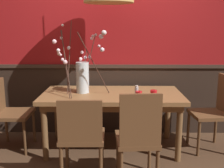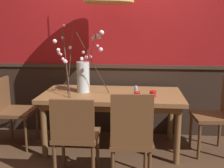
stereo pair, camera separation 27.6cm
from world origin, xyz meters
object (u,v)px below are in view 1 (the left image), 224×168
candle_holder_nearer_center (139,95)px  chair_head_east_end (215,109)px  vase_with_blossoms (82,75)px  chair_far_side_left (97,93)px  chair_near_side_left (82,135)px  condiment_bottle (137,91)px  chair_near_side_right (138,135)px  candle_holder_nearer_edge (154,93)px  chair_head_west_end (8,110)px  dining_table (112,100)px  chair_far_side_right (131,93)px

candle_holder_nearer_center → chair_head_east_end: bearing=12.9°
chair_head_east_end → vase_with_blossoms: size_ratio=1.08×
candle_holder_nearer_center → chair_far_side_left: bearing=117.6°
chair_near_side_left → condiment_bottle: 0.96m
chair_head_east_end → vase_with_blossoms: 1.73m
chair_far_side_left → chair_near_side_right: chair_near_side_right is taller
chair_near_side_left → candle_holder_nearer_edge: bearing=40.3°
chair_near_side_right → candle_holder_nearer_edge: 0.77m
chair_head_west_end → chair_near_side_left: bearing=-37.5°
chair_near_side_left → condiment_bottle: (0.59, 0.71, 0.28)m
chair_near_side_right → candle_holder_nearer_center: size_ratio=11.97×
dining_table → candle_holder_nearer_edge: candle_holder_nearer_edge is taller
chair_far_side_left → chair_head_west_end: 1.37m
dining_table → vase_with_blossoms: vase_with_blossoms is taller
candle_holder_nearer_edge → chair_far_side_left: bearing=127.3°
dining_table → chair_head_west_end: size_ratio=1.93×
chair_far_side_left → chair_head_east_end: (1.54, -0.83, 0.01)m
chair_far_side_right → dining_table: bearing=-108.7°
dining_table → chair_far_side_right: bearing=71.3°
chair_far_side_right → condiment_bottle: size_ratio=7.96×
chair_near_side_left → candle_holder_nearer_center: 0.87m
chair_far_side_left → vase_with_blossoms: 0.93m
chair_near_side_left → candle_holder_nearer_center: (0.60, 0.58, 0.26)m
chair_head_west_end → chair_near_side_right: bearing=-27.4°
candle_holder_nearer_center → candle_holder_nearer_edge: size_ratio=0.98×
chair_head_west_end → candle_holder_nearer_edge: 1.84m
chair_far_side_left → candle_holder_nearer_edge: (0.74, -0.97, 0.24)m
chair_head_west_end → vase_with_blossoms: 1.05m
dining_table → chair_far_side_left: chair_far_side_left is taller
dining_table → vase_with_blossoms: (-0.37, 0.02, 0.32)m
dining_table → chair_far_side_left: size_ratio=1.86×
chair_near_side_right → vase_with_blossoms: 1.15m
chair_near_side_left → chair_near_side_right: bearing=-2.7°
chair_head_west_end → condiment_bottle: 1.65m
candle_holder_nearer_center → condiment_bottle: bearing=96.5°
chair_head_west_end → condiment_bottle: size_ratio=7.34×
dining_table → candle_holder_nearer_center: (0.31, -0.23, 0.13)m
chair_head_west_end → candle_holder_nearer_center: size_ratio=11.11×
chair_near_side_right → condiment_bottle: 0.78m
chair_near_side_left → candle_holder_nearer_edge: size_ratio=10.84×
chair_head_east_end → chair_head_west_end: bearing=-179.7°
chair_far_side_right → chair_head_west_end: 1.83m
candle_holder_nearer_center → chair_near_side_left: bearing=-136.0°
chair_near_side_right → vase_with_blossoms: bearing=126.6°
chair_head_east_end → chair_head_west_end: chair_head_east_end is taller
condiment_bottle → chair_far_side_right: bearing=90.5°
chair_head_east_end → candle_holder_nearer_center: chair_head_east_end is taller
chair_far_side_left → vase_with_blossoms: (-0.13, -0.81, 0.44)m
chair_near_side_left → chair_head_west_end: 1.30m
chair_far_side_right → chair_head_east_end: bearing=-40.4°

